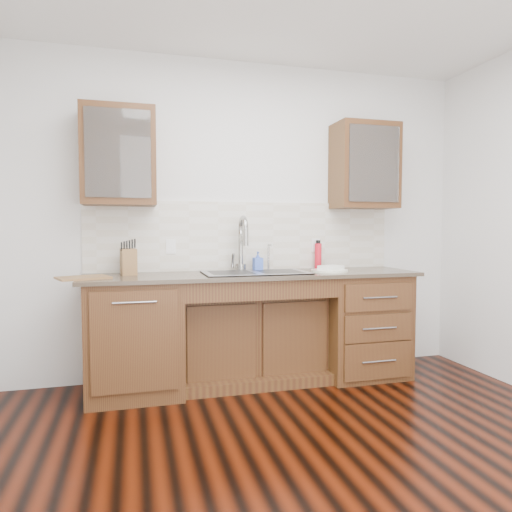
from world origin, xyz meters
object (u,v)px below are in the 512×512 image
object	(u,v)px
water_bottle	(318,256)
plate	(330,271)
soap_bottle	(258,261)
cutting_board	(83,278)
knife_block	(129,262)

from	to	relation	value
water_bottle	plate	size ratio (longest dim) A/B	0.74
soap_bottle	cutting_board	bearing A→B (deg)	-172.26
soap_bottle	water_bottle	world-z (taller)	water_bottle
knife_block	cutting_board	size ratio (longest dim) A/B	0.59
knife_block	plate	bearing A→B (deg)	-14.30
knife_block	soap_bottle	bearing A→B (deg)	-5.49
soap_bottle	water_bottle	xyz separation A→B (m)	(0.58, 0.07, 0.03)
plate	cutting_board	size ratio (longest dim) A/B	0.89
plate	knife_block	xyz separation A→B (m)	(-1.62, 0.19, 0.09)
cutting_board	water_bottle	bearing A→B (deg)	9.85
knife_block	cutting_board	world-z (taller)	knife_block
soap_bottle	knife_block	xyz separation A→B (m)	(-1.06, -0.04, 0.02)
soap_bottle	plate	size ratio (longest dim) A/B	0.54
soap_bottle	plate	world-z (taller)	soap_bottle
water_bottle	plate	xyz separation A→B (m)	(-0.02, -0.30, -0.10)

